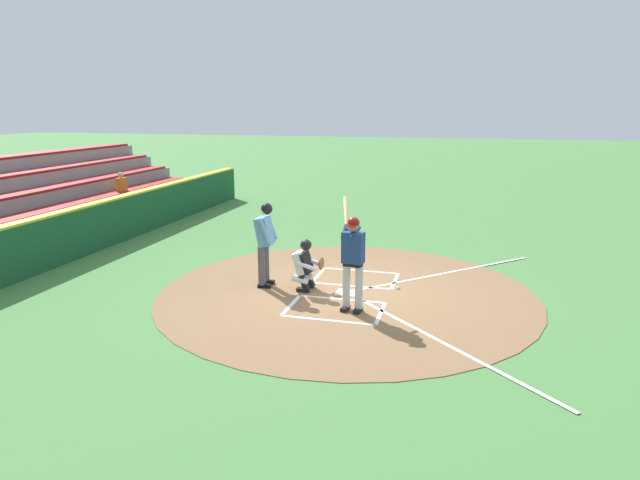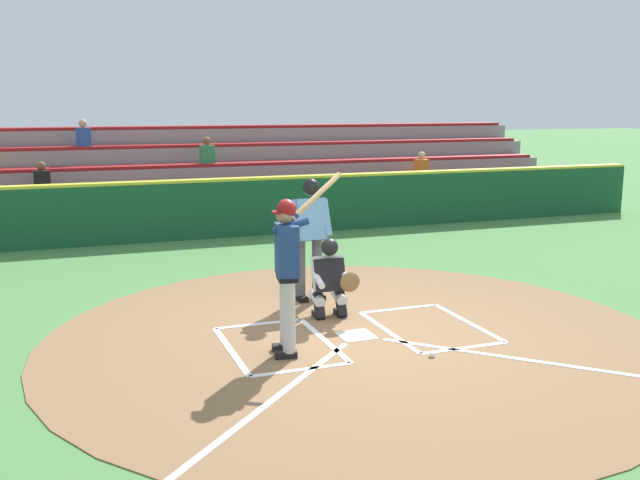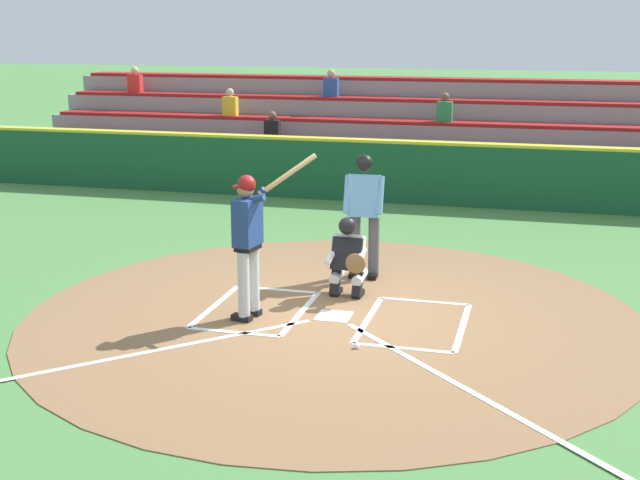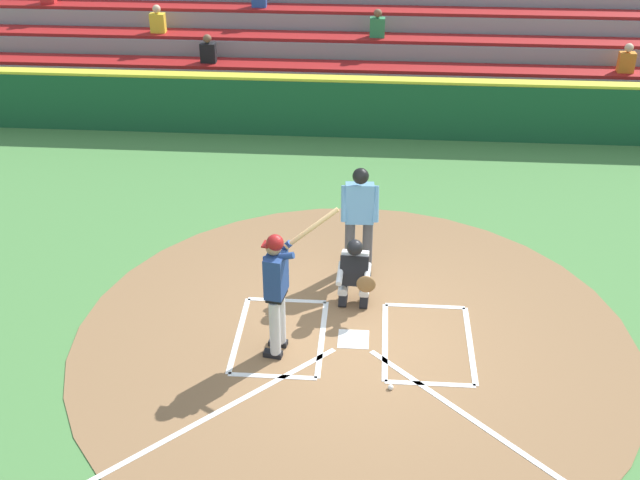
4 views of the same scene
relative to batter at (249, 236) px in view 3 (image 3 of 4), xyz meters
The scene contains 9 objects.
ground_plane 1.54m from the batter, 161.89° to the right, with size 120.00×120.00×0.00m, color #4C8442.
dirt_circle 1.54m from the batter, 161.89° to the right, with size 8.00×8.00×0.01m, color olive.
home_plate_and_chalk 1.59m from the batter, 151.99° to the left, with size 7.93×4.91×0.01m.
batter is the anchor object (origin of this frame).
catcher 1.67m from the batter, 129.14° to the right, with size 0.59×0.63×1.13m.
plate_umpire 2.39m from the batter, 115.51° to the right, with size 0.59×0.43×1.86m.
baseball 2.01m from the batter, 155.72° to the left, with size 0.07×0.07×0.07m, color white.
backstop_wall 7.91m from the batter, 97.45° to the right, with size 22.00×0.36×1.31m.
bleacher_stand 11.15m from the batter, 95.25° to the right, with size 20.00×4.25×2.55m.
Camera 3 is at (-2.54, 10.33, 3.72)m, focal length 48.70 mm.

